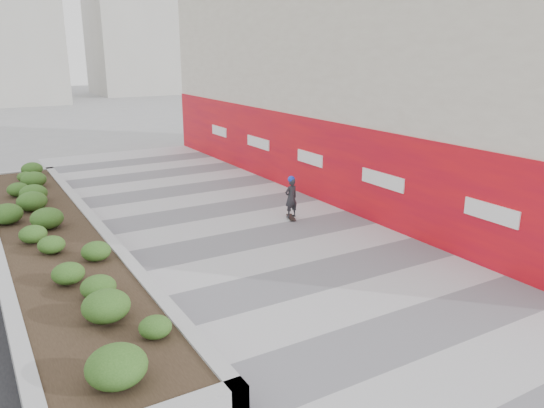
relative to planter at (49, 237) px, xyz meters
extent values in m
plane|color=gray|center=(5.50, -7.00, -0.42)|extent=(160.00, 160.00, 0.00)
cube|color=#A8A8AD|center=(5.50, -4.00, -0.41)|extent=(8.00, 36.00, 0.01)
cube|color=beige|center=(12.50, 2.00, 3.58)|extent=(6.00, 24.00, 8.00)
cube|color=red|center=(9.52, 2.00, 1.08)|extent=(0.12, 24.00, 3.00)
cube|color=#9E9EA0|center=(0.00, 8.85, -0.14)|extent=(3.00, 0.30, 0.55)
cube|color=#9E9EA0|center=(1.35, 0.00, -0.14)|extent=(0.30, 18.00, 0.55)
cube|color=#2D2116|center=(0.00, 0.00, -0.17)|extent=(2.40, 17.40, 0.50)
cylinder|color=#595654|center=(6.00, -4.00, -0.42)|extent=(0.44, 0.44, 0.01)
cube|color=black|center=(7.34, -1.00, -0.35)|extent=(0.45, 0.74, 0.02)
imported|color=#26262B|center=(7.34, -1.00, 0.32)|extent=(0.52, 0.37, 1.33)
sphere|color=#1631C1|center=(7.34, -1.00, 0.94)|extent=(0.23, 0.23, 0.23)
camera|label=1|loc=(-1.71, -15.11, 5.01)|focal=35.00mm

